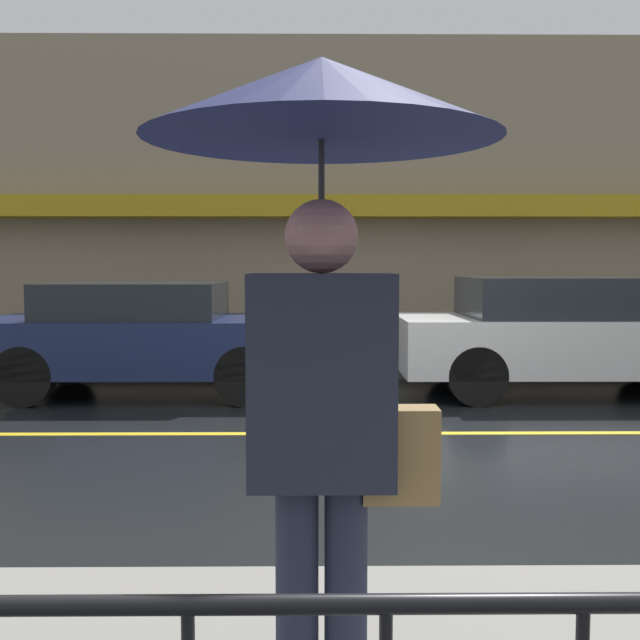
# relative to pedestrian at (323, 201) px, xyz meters

# --- Properties ---
(ground_plane) EXTENTS (80.00, 80.00, 0.00)m
(ground_plane) POSITION_rel_pedestrian_xyz_m (1.12, 4.88, -1.84)
(ground_plane) COLOR black
(sidewalk_far) EXTENTS (28.00, 1.83, 0.12)m
(sidewalk_far) POSITION_rel_pedestrian_xyz_m (1.12, 9.31, -1.78)
(sidewalk_far) COLOR gray
(sidewalk_far) RESTS_ON ground_plane
(lane_marking) EXTENTS (25.20, 0.12, 0.01)m
(lane_marking) POSITION_rel_pedestrian_xyz_m (1.12, 4.88, -1.84)
(lane_marking) COLOR gold
(lane_marking) RESTS_ON ground_plane
(building_storefront) EXTENTS (28.00, 0.85, 5.43)m
(building_storefront) POSITION_rel_pedestrian_xyz_m (1.12, 10.35, 0.86)
(building_storefront) COLOR gray
(building_storefront) RESTS_ON ground_plane
(pedestrian) EXTENTS (1.11, 1.11, 2.16)m
(pedestrian) POSITION_rel_pedestrian_xyz_m (0.00, 0.00, 0.00)
(pedestrian) COLOR #23283D
(pedestrian) RESTS_ON sidewalk_near
(car_navy) EXTENTS (4.15, 1.87, 1.42)m
(car_navy) POSITION_rel_pedestrian_xyz_m (-2.15, 7.16, -1.09)
(car_navy) COLOR #19234C
(car_navy) RESTS_ON ground_plane
(car_white) EXTENTS (4.34, 1.89, 1.49)m
(car_white) POSITION_rel_pedestrian_xyz_m (3.20, 7.16, -1.07)
(car_white) COLOR silver
(car_white) RESTS_ON ground_plane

